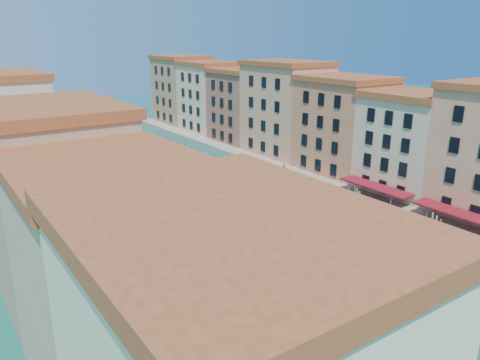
% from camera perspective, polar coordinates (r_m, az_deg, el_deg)
% --- Properties ---
extents(left_bank_palazzos, '(12.80, 128.40, 21.00)m').
position_cam_1_polar(left_bank_palazzos, '(74.39, -26.02, 2.73)').
color(left_bank_palazzos, beige).
rests_on(left_bank_palazzos, ground).
extents(right_bank_palazzos, '(12.80, 128.40, 21.00)m').
position_cam_1_polar(right_bank_palazzos, '(99.12, 7.81, 7.56)').
color(right_bank_palazzos, '#AD5543').
rests_on(right_bank_palazzos, ground).
extents(quay, '(4.00, 140.00, 1.00)m').
position_cam_1_polar(quay, '(96.03, 4.04, 1.71)').
color(quay, '#A79886').
rests_on(quay, ground).
extents(restaurant_awnings, '(3.20, 44.55, 3.12)m').
position_cam_1_polar(restaurant_awnings, '(69.43, 26.34, -4.09)').
color(restaurant_awnings, maroon).
rests_on(restaurant_awnings, ground).
extents(mooring_poles_right, '(1.44, 54.24, 3.20)m').
position_cam_1_polar(mooring_poles_right, '(70.26, 20.83, -4.63)').
color(mooring_poles_right, brown).
rests_on(mooring_poles_right, ground).
extents(vaporetto_near, '(8.59, 21.55, 3.13)m').
position_cam_1_polar(vaporetto_near, '(44.53, 1.46, -16.43)').
color(vaporetto_near, silver).
rests_on(vaporetto_near, ground).
extents(vaporetto_far, '(11.48, 22.05, 3.21)m').
position_cam_1_polar(vaporetto_far, '(79.99, -5.27, -0.81)').
color(vaporetto_far, silver).
rests_on(vaporetto_far, ground).
extents(gondola_fore, '(4.62, 13.28, 2.70)m').
position_cam_1_polar(gondola_fore, '(62.37, 8.35, -7.24)').
color(gondola_fore, black).
rests_on(gondola_fore, ground).
extents(gondola_right, '(3.75, 10.49, 2.13)m').
position_cam_1_polar(gondola_right, '(55.70, 26.94, -12.27)').
color(gondola_right, black).
rests_on(gondola_right, ground).
extents(gondola_far, '(2.55, 11.26, 1.60)m').
position_cam_1_polar(gondola_far, '(79.96, 4.68, -1.64)').
color(gondola_far, black).
rests_on(gondola_far, ground).
extents(motorboat_mid, '(5.25, 7.61, 1.52)m').
position_cam_1_polar(motorboat_mid, '(73.05, -3.52, -3.25)').
color(motorboat_mid, silver).
rests_on(motorboat_mid, ground).
extents(motorboat_far, '(4.64, 8.06, 1.59)m').
position_cam_1_polar(motorboat_far, '(96.53, -4.47, 1.86)').
color(motorboat_far, silver).
rests_on(motorboat_far, ground).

